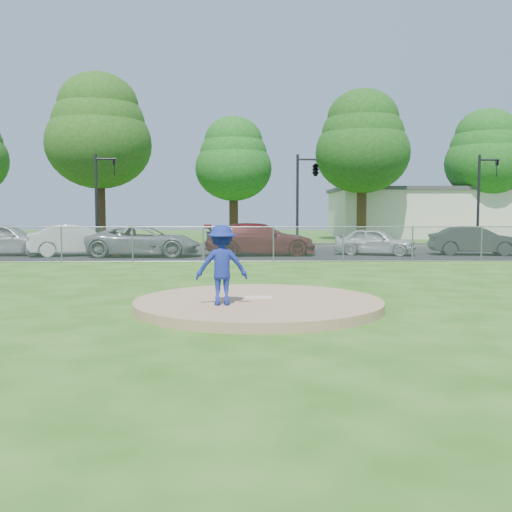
{
  "coord_description": "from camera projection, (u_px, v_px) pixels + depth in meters",
  "views": [
    {
      "loc": [
        -0.36,
        -12.3,
        2.07
      ],
      "look_at": [
        0.0,
        2.0,
        1.0
      ],
      "focal_mm": 40.0,
      "sensor_mm": 36.0,
      "label": 1
    }
  ],
  "objects": [
    {
      "name": "tree_far_right",
      "position": [
        486.0,
        153.0,
        47.3
      ],
      "size": [
        6.72,
        6.72,
        10.74
      ],
      "color": "#3C2915",
      "rests_on": "ground"
    },
    {
      "name": "pitching_rubber",
      "position": [
        258.0,
        297.0,
        12.61
      ],
      "size": [
        0.6,
        0.15,
        0.04
      ],
      "primitive_type": "cube",
      "color": "white",
      "rests_on": "pitchers_mound"
    },
    {
      "name": "parked_car_darkred",
      "position": [
        260.0,
        239.0,
        28.03
      ],
      "size": [
        5.61,
        2.55,
        1.59
      ],
      "primitive_type": "imported",
      "rotation": [
        0.0,
        0.0,
        1.63
      ],
      "color": "#5A1619",
      "rests_on": "parking_lot"
    },
    {
      "name": "tree_left",
      "position": [
        99.0,
        131.0,
        42.44
      ],
      "size": [
        7.84,
        7.84,
        12.53
      ],
      "color": "#321E12",
      "rests_on": "ground"
    },
    {
      "name": "tree_center",
      "position": [
        233.0,
        159.0,
        45.82
      ],
      "size": [
        6.16,
        6.16,
        9.84
      ],
      "color": "#351F13",
      "rests_on": "ground"
    },
    {
      "name": "parked_car_silver",
      "position": [
        6.0,
        239.0,
        27.99
      ],
      "size": [
        4.77,
        2.09,
        1.6
      ],
      "primitive_type": "imported",
      "rotation": [
        0.0,
        0.0,
        1.61
      ],
      "color": "#ABABB0",
      "rests_on": "parking_lot"
    },
    {
      "name": "parking_lot",
      "position": [
        249.0,
        254.0,
        28.88
      ],
      "size": [
        50.0,
        8.0,
        0.01
      ],
      "primitive_type": "cube",
      "color": "black",
      "rests_on": "ground"
    },
    {
      "name": "traffic_signal_right",
      "position": [
        482.0,
        192.0,
        34.47
      ],
      "size": [
        1.28,
        0.2,
        5.6
      ],
      "color": "black",
      "rests_on": "ground"
    },
    {
      "name": "parked_car_gray",
      "position": [
        144.0,
        241.0,
        27.28
      ],
      "size": [
        5.42,
        2.64,
        1.48
      ],
      "primitive_type": "imported",
      "rotation": [
        0.0,
        0.0,
        1.54
      ],
      "color": "gray",
      "rests_on": "parking_lot"
    },
    {
      "name": "tree_right",
      "position": [
        362.0,
        141.0,
        43.99
      ],
      "size": [
        7.28,
        7.28,
        11.63
      ],
      "color": "#352613",
      "rests_on": "ground"
    },
    {
      "name": "parked_car_pearl",
      "position": [
        375.0,
        241.0,
        28.35
      ],
      "size": [
        4.26,
        2.9,
        1.35
      ],
      "primitive_type": "imported",
      "rotation": [
        0.0,
        0.0,
        1.2
      ],
      "color": "#BCBEC0",
      "rests_on": "parking_lot"
    },
    {
      "name": "ground",
      "position": [
        251.0,
        266.0,
        22.4
      ],
      "size": [
        120.0,
        120.0,
        0.0
      ],
      "primitive_type": "plane",
      "color": "#255713",
      "rests_on": "ground"
    },
    {
      "name": "street",
      "position": [
        247.0,
        246.0,
        36.35
      ],
      "size": [
        60.0,
        7.0,
        0.01
      ],
      "primitive_type": "cube",
      "color": "black",
      "rests_on": "ground"
    },
    {
      "name": "traffic_signal_center",
      "position": [
        314.0,
        171.0,
        34.12
      ],
      "size": [
        1.42,
        2.48,
        5.6
      ],
      "color": "black",
      "rests_on": "ground"
    },
    {
      "name": "traffic_signal_left",
      "position": [
        100.0,
        192.0,
        33.89
      ],
      "size": [
        1.28,
        0.2,
        5.6
      ],
      "color": "black",
      "rests_on": "ground"
    },
    {
      "name": "pitcher",
      "position": [
        222.0,
        265.0,
        11.62
      ],
      "size": [
        1.11,
        0.7,
        1.64
      ],
      "primitive_type": "imported",
      "rotation": [
        0.0,
        0.0,
        3.23
      ],
      "color": "navy",
      "rests_on": "pitchers_mound"
    },
    {
      "name": "pitchers_mound",
      "position": [
        258.0,
        304.0,
        12.42
      ],
      "size": [
        5.4,
        5.4,
        0.2
      ],
      "primitive_type": "cylinder",
      "color": "#A27C58",
      "rests_on": "ground"
    },
    {
      "name": "chain_link_fence",
      "position": [
        250.0,
        244.0,
        24.34
      ],
      "size": [
        40.0,
        0.06,
        1.5
      ],
      "primitive_type": "cube",
      "color": "gray",
      "rests_on": "ground"
    },
    {
      "name": "parked_car_white",
      "position": [
        77.0,
        240.0,
        27.87
      ],
      "size": [
        4.86,
        3.16,
        1.51
      ],
      "primitive_type": "imported",
      "rotation": [
        0.0,
        0.0,
        1.94
      ],
      "color": "silver",
      "rests_on": "parking_lot"
    },
    {
      "name": "parked_car_charcoal",
      "position": [
        475.0,
        241.0,
        28.35
      ],
      "size": [
        4.52,
        2.16,
        1.43
      ],
      "primitive_type": "imported",
      "rotation": [
        0.0,
        0.0,
        1.42
      ],
      "color": "#252628",
      "rests_on": "parking_lot"
    },
    {
      "name": "commercial_building",
      "position": [
        426.0,
        213.0,
        50.56
      ],
      "size": [
        16.4,
        9.4,
        4.3
      ],
      "color": "beige",
      "rests_on": "ground"
    },
    {
      "name": "traffic_cone",
      "position": [
        116.0,
        250.0,
        27.46
      ],
      "size": [
        0.31,
        0.31,
        0.6
      ],
      "primitive_type": "cone",
      "color": "orange",
      "rests_on": "parking_lot"
    }
  ]
}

